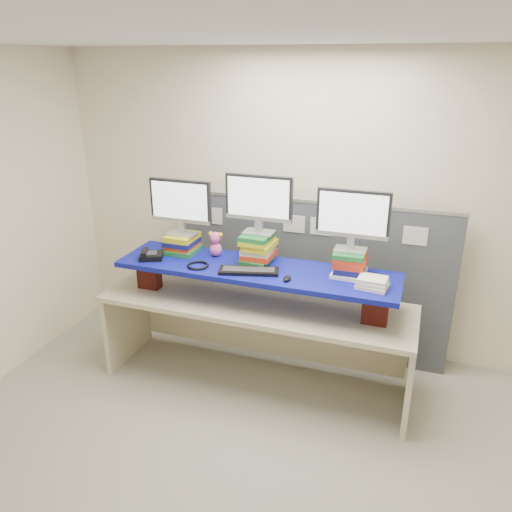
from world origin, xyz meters
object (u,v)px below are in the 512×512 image
(keyboard, at_px, (249,271))
(blue_board, at_px, (256,270))
(monitor_right, at_px, (353,217))
(desk_phone, at_px, (150,255))
(desk, at_px, (256,318))
(monitor_center, at_px, (259,201))
(monitor_left, at_px, (181,204))

(keyboard, bearing_deg, blue_board, 65.10)
(monitor_right, xyz_separation_m, keyboard, (-0.76, -0.22, -0.45))
(monitor_right, distance_m, desk_phone, 1.72)
(blue_board, height_order, desk_phone, desk_phone)
(desk, relative_size, keyboard, 5.29)
(monitor_center, relative_size, desk_phone, 2.34)
(blue_board, relative_size, keyboard, 4.65)
(desk, height_order, blue_board, blue_board)
(blue_board, relative_size, monitor_right, 4.17)
(monitor_left, distance_m, monitor_center, 0.71)
(desk, bearing_deg, keyboard, -100.02)
(blue_board, bearing_deg, monitor_center, 99.03)
(monitor_left, bearing_deg, monitor_right, -0.00)
(monitor_center, bearing_deg, desk, -80.97)
(monitor_center, xyz_separation_m, desk_phone, (-0.89, -0.22, -0.50))
(desk, bearing_deg, monitor_center, 99.03)
(desk, xyz_separation_m, monitor_right, (0.74, 0.11, 0.93))
(monitor_center, bearing_deg, keyboard, -90.39)
(monitor_left, distance_m, desk_phone, 0.50)
(blue_board, height_order, monitor_center, monitor_center)
(monitor_right, height_order, keyboard, monitor_right)
(monitor_right, bearing_deg, keyboard, -162.74)
(blue_board, relative_size, desk_phone, 9.76)
(keyboard, bearing_deg, monitor_center, 74.73)
(monitor_right, relative_size, desk_phone, 2.34)
(keyboard, bearing_deg, desk, 65.10)
(monitor_left, bearing_deg, blue_board, -9.36)
(monitor_left, distance_m, keyboard, 0.85)
(monitor_right, bearing_deg, monitor_left, 180.00)
(keyboard, relative_size, desk_phone, 2.10)
(keyboard, bearing_deg, monitor_right, 2.38)
(desk, xyz_separation_m, blue_board, (-0.00, 0.00, 0.45))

